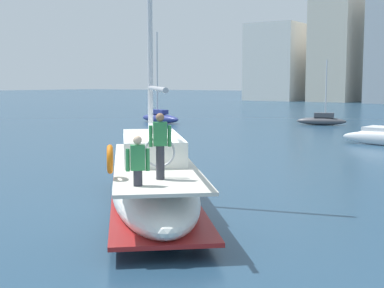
# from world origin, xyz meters

# --- Properties ---
(ground_plane) EXTENTS (400.00, 400.00, 0.00)m
(ground_plane) POSITION_xyz_m (0.00, 0.00, 0.00)
(ground_plane) COLOR navy
(main_sailboat) EXTENTS (8.17, 8.77, 11.61)m
(main_sailboat) POSITION_xyz_m (0.25, -0.23, 0.90)
(main_sailboat) COLOR white
(main_sailboat) RESTS_ON ground
(moored_sloop_near) EXTENTS (4.36, 2.28, 5.71)m
(moored_sloop_near) POSITION_xyz_m (-7.08, 32.98, 0.47)
(moored_sloop_near) COLOR #4C4C51
(moored_sloop_near) RESTS_ON ground
(moored_catamaran) EXTENTS (5.22, 2.37, 8.33)m
(moored_catamaran) POSITION_xyz_m (-20.51, 27.06, 0.57)
(moored_catamaran) COLOR navy
(moored_catamaran) RESTS_ON ground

